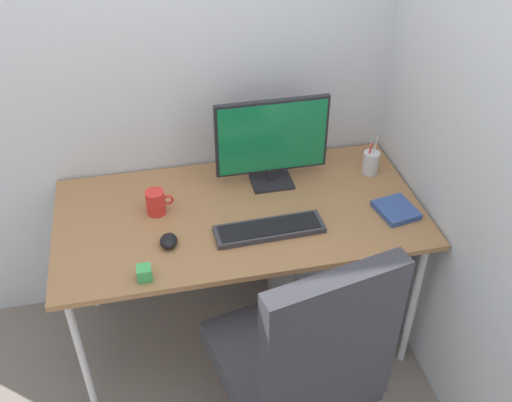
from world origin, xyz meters
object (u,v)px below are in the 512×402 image
at_px(coffee_mug, 156,202).
at_px(filing_cabinet, 328,269).
at_px(office_chair, 302,360).
at_px(keyboard, 269,229).
at_px(monitor, 272,140).
at_px(mouse, 169,241).
at_px(desk_clamp_accessory, 144,273).
at_px(notebook, 396,210).
at_px(pen_holder, 371,162).

bearing_deg(coffee_mug, filing_cabinet, -1.84).
relative_size(office_chair, keyboard, 2.57).
height_order(monitor, keyboard, monitor).
distance_m(keyboard, mouse, 0.39).
xyz_separation_m(mouse, coffee_mug, (-0.03, 0.21, 0.03)).
distance_m(filing_cabinet, mouse, 0.88).
height_order(monitor, mouse, monitor).
bearing_deg(monitor, desk_clamp_accessory, -139.95).
relative_size(mouse, desk_clamp_accessory, 1.65).
bearing_deg(monitor, office_chair, -96.03).
relative_size(keyboard, desk_clamp_accessory, 8.25).
height_order(office_chair, desk_clamp_accessory, office_chair).
bearing_deg(notebook, desk_clamp_accessory, 178.92).
bearing_deg(mouse, coffee_mug, 104.61).
distance_m(mouse, notebook, 0.92).
distance_m(monitor, pen_holder, 0.47).
distance_m(office_chair, mouse, 0.66).
bearing_deg(pen_holder, filing_cabinet, -150.21).
relative_size(mouse, coffee_mug, 0.77).
height_order(office_chair, notebook, office_chair).
xyz_separation_m(monitor, keyboard, (-0.09, -0.33, -0.20)).
xyz_separation_m(office_chair, notebook, (0.53, 0.52, 0.16)).
relative_size(filing_cabinet, monitor, 1.19).
distance_m(monitor, coffee_mug, 0.54).
height_order(keyboard, coffee_mug, coffee_mug).
relative_size(keyboard, coffee_mug, 3.85).
bearing_deg(filing_cabinet, mouse, -165.62).
relative_size(monitor, desk_clamp_accessory, 9.09).
xyz_separation_m(mouse, pen_holder, (0.92, 0.30, 0.03)).
bearing_deg(coffee_mug, desk_clamp_accessory, -101.15).
height_order(pen_holder, coffee_mug, pen_holder).
bearing_deg(filing_cabinet, office_chair, -115.76).
distance_m(office_chair, pen_holder, 0.99).
height_order(office_chair, monitor, monitor).
bearing_deg(keyboard, mouse, 179.39).
distance_m(keyboard, pen_holder, 0.61).
bearing_deg(keyboard, desk_clamp_accessory, -162.24).
height_order(pen_holder, desk_clamp_accessory, pen_holder).
bearing_deg(coffee_mug, notebook, -12.19).
xyz_separation_m(office_chair, filing_cabinet, (0.34, 0.70, -0.30)).
distance_m(mouse, pen_holder, 0.97).
distance_m(filing_cabinet, monitor, 0.72).
relative_size(pen_holder, notebook, 1.16).
xyz_separation_m(monitor, pen_holder, (0.44, -0.03, -0.16)).
distance_m(keyboard, coffee_mug, 0.47).
bearing_deg(coffee_mug, keyboard, -27.08).
distance_m(monitor, mouse, 0.61).
relative_size(filing_cabinet, pen_holder, 3.02).
height_order(mouse, desk_clamp_accessory, desk_clamp_accessory).
xyz_separation_m(mouse, desk_clamp_accessory, (-0.10, -0.16, 0.01)).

